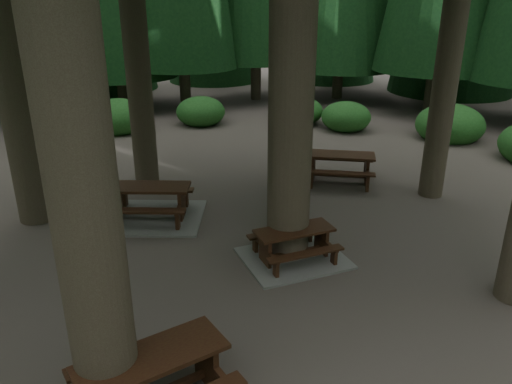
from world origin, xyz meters
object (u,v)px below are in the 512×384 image
object	(u,v)px
picnic_table_c	(150,207)
picnic_table_e	(153,373)
picnic_table_a	(294,250)
picnic_table_d	(340,163)

from	to	relation	value
picnic_table_c	picnic_table_e	xyz separation A→B (m)	(-0.59, -5.82, 0.25)
picnic_table_a	picnic_table_e	xyz separation A→B (m)	(-3.08, -3.00, 0.32)
picnic_table_a	picnic_table_d	xyz separation A→B (m)	(2.84, 3.72, 0.32)
picnic_table_c	picnic_table_d	world-z (taller)	picnic_table_c
picnic_table_c	picnic_table_e	bearing A→B (deg)	-77.08
picnic_table_a	picnic_table_c	world-z (taller)	picnic_table_c
picnic_table_c	picnic_table_d	xyz separation A→B (m)	(5.33, 0.90, 0.25)
picnic_table_a	picnic_table_e	distance (m)	4.31
picnic_table_e	picnic_table_a	bearing A→B (deg)	28.40
picnic_table_a	picnic_table_d	world-z (taller)	picnic_table_d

